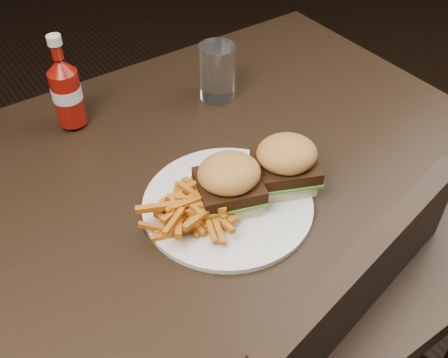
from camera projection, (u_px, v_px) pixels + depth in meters
dining_table at (175, 204)px, 0.85m from camera, size 1.20×0.80×0.04m
plate at (228, 204)px, 0.81m from camera, size 0.27×0.27×0.01m
sandwich_half_a at (229, 197)px, 0.80m from camera, size 0.11×0.10×0.02m
sandwich_half_b at (284, 178)px, 0.83m from camera, size 0.11×0.11×0.02m
fries_pile at (191, 210)px, 0.77m from camera, size 0.13×0.13×0.05m
ketchup_bottle at (68, 98)px, 0.93m from camera, size 0.06×0.06×0.10m
tumbler at (217, 72)px, 1.01m from camera, size 0.08×0.08×0.11m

